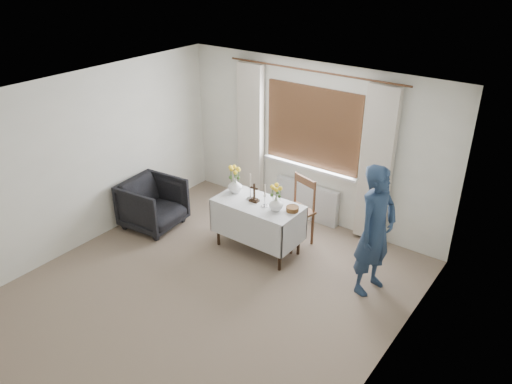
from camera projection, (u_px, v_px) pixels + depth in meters
ground at (207, 293)px, 6.36m from camera, size 5.00×5.00×0.00m
altar_table at (258, 227)px, 7.10m from camera, size 1.24×0.64×0.76m
wooden_chair at (293, 212)px, 7.20m from camera, size 0.59×0.59×1.02m
armchair at (153, 204)px, 7.69m from camera, size 0.92×0.90×0.77m
person at (375, 231)px, 6.08m from camera, size 0.53×0.70×1.72m
radiator at (307, 201)px, 7.97m from camera, size 1.10×0.10×0.60m
wooden_cross at (254, 193)px, 6.91m from camera, size 0.13×0.10×0.28m
candlestick_left at (250, 187)px, 6.94m from camera, size 0.15×0.15×0.39m
candlestick_right at (265, 196)px, 6.76m from camera, size 0.11×0.11×0.33m
flower_vase_left at (235, 185)px, 7.18m from camera, size 0.21×0.21×0.21m
flower_vase_right at (276, 203)px, 6.70m from camera, size 0.24×0.24×0.20m
wicker_basket at (292, 209)px, 6.70m from camera, size 0.21×0.21×0.07m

